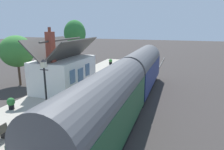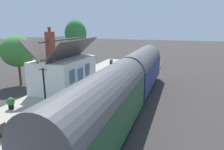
{
  "view_description": "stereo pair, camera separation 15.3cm",
  "coord_description": "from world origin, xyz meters",
  "px_view_note": "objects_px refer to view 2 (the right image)",
  "views": [
    {
      "loc": [
        -17.23,
        -4.63,
        6.74
      ],
      "look_at": [
        1.09,
        1.5,
        1.99
      ],
      "focal_mm": 32.7,
      "sensor_mm": 36.0,
      "label": 1
    },
    {
      "loc": [
        -17.18,
        -4.78,
        6.74
      ],
      "look_at": [
        1.09,
        1.5,
        1.99
      ],
      "focal_mm": 32.7,
      "sensor_mm": 36.0,
      "label": 2
    }
  ],
  "objects_px": {
    "lamp_post_platform": "(44,82)",
    "bench_near_building": "(113,66)",
    "bench_mid_platform": "(107,70)",
    "tree_far_right": "(17,51)",
    "planter_by_door": "(11,103)",
    "station_sign_board": "(130,60)",
    "planter_corner_building": "(27,130)",
    "planter_edge_near": "(121,73)",
    "planter_bench_right": "(67,111)",
    "tree_mid_background": "(76,34)",
    "train": "(128,83)",
    "station_building": "(64,72)",
    "planter_edge_far": "(124,64)",
    "planter_bench_left": "(111,62)"
  },
  "relations": [
    {
      "from": "bench_mid_platform",
      "to": "planter_bench_right",
      "type": "xyz_separation_m",
      "value": [
        -11.46,
        -1.44,
        -0.19
      ]
    },
    {
      "from": "lamp_post_platform",
      "to": "tree_mid_background",
      "type": "bearing_deg",
      "value": 24.71
    },
    {
      "from": "planter_corner_building",
      "to": "lamp_post_platform",
      "type": "height_order",
      "value": "lamp_post_platform"
    },
    {
      "from": "train",
      "to": "planter_edge_far",
      "type": "bearing_deg",
      "value": 17.12
    },
    {
      "from": "train",
      "to": "lamp_post_platform",
      "type": "distance_m",
      "value": 7.23
    },
    {
      "from": "station_building",
      "to": "lamp_post_platform",
      "type": "relative_size",
      "value": 1.59
    },
    {
      "from": "lamp_post_platform",
      "to": "tree_mid_background",
      "type": "xyz_separation_m",
      "value": [
        22.23,
        10.23,
        1.56
      ]
    },
    {
      "from": "planter_bench_left",
      "to": "station_sign_board",
      "type": "distance_m",
      "value": 3.91
    },
    {
      "from": "planter_edge_near",
      "to": "planter_bench_right",
      "type": "bearing_deg",
      "value": 177.81
    },
    {
      "from": "bench_mid_platform",
      "to": "tree_mid_background",
      "type": "relative_size",
      "value": 0.19
    },
    {
      "from": "lamp_post_platform",
      "to": "tree_far_right",
      "type": "xyz_separation_m",
      "value": [
        9.19,
        10.42,
        0.12
      ]
    },
    {
      "from": "station_building",
      "to": "planter_bench_right",
      "type": "height_order",
      "value": "station_building"
    },
    {
      "from": "planter_by_door",
      "to": "tree_mid_background",
      "type": "bearing_deg",
      "value": 16.35
    },
    {
      "from": "planter_corner_building",
      "to": "tree_far_right",
      "type": "bearing_deg",
      "value": 44.05
    },
    {
      "from": "bench_near_building",
      "to": "planter_corner_building",
      "type": "xyz_separation_m",
      "value": [
        -16.95,
        -0.88,
        -0.18
      ]
    },
    {
      "from": "station_building",
      "to": "bench_mid_platform",
      "type": "bearing_deg",
      "value": -15.47
    },
    {
      "from": "train",
      "to": "planter_edge_near",
      "type": "xyz_separation_m",
      "value": [
        6.7,
        2.52,
        -0.8
      ]
    },
    {
      "from": "bench_near_building",
      "to": "planter_bench_left",
      "type": "height_order",
      "value": "bench_near_building"
    },
    {
      "from": "planter_corner_building",
      "to": "planter_edge_near",
      "type": "bearing_deg",
      "value": -4.53
    },
    {
      "from": "bench_near_building",
      "to": "planter_edge_far",
      "type": "height_order",
      "value": "planter_edge_far"
    },
    {
      "from": "planter_edge_far",
      "to": "bench_near_building",
      "type": "bearing_deg",
      "value": 144.04
    },
    {
      "from": "bench_mid_platform",
      "to": "tree_far_right",
      "type": "bearing_deg",
      "value": 115.15
    },
    {
      "from": "planter_by_door",
      "to": "station_sign_board",
      "type": "bearing_deg",
      "value": -15.52
    },
    {
      "from": "train",
      "to": "tree_far_right",
      "type": "height_order",
      "value": "tree_far_right"
    },
    {
      "from": "planter_edge_far",
      "to": "tree_far_right",
      "type": "height_order",
      "value": "tree_far_right"
    },
    {
      "from": "planter_corner_building",
      "to": "planter_bench_right",
      "type": "relative_size",
      "value": 1.08
    },
    {
      "from": "bench_mid_platform",
      "to": "planter_edge_far",
      "type": "xyz_separation_m",
      "value": [
        4.04,
        -0.96,
        0.06
      ]
    },
    {
      "from": "planter_edge_far",
      "to": "planter_corner_building",
      "type": "distance_m",
      "value": 18.45
    },
    {
      "from": "planter_edge_far",
      "to": "planter_bench_right",
      "type": "height_order",
      "value": "planter_edge_far"
    },
    {
      "from": "planter_by_door",
      "to": "tree_mid_background",
      "type": "distance_m",
      "value": 21.89
    },
    {
      "from": "lamp_post_platform",
      "to": "bench_near_building",
      "type": "bearing_deg",
      "value": 5.3
    },
    {
      "from": "station_building",
      "to": "planter_bench_right",
      "type": "xyz_separation_m",
      "value": [
        -5.0,
        -3.23,
        -1.28
      ]
    },
    {
      "from": "planter_bench_right",
      "to": "bench_near_building",
      "type": "bearing_deg",
      "value": 6.4
    },
    {
      "from": "station_sign_board",
      "to": "bench_near_building",
      "type": "bearing_deg",
      "value": 135.18
    },
    {
      "from": "train",
      "to": "planter_corner_building",
      "type": "xyz_separation_m",
      "value": [
        -7.34,
        3.63,
        -0.93
      ]
    },
    {
      "from": "planter_bench_right",
      "to": "train",
      "type": "bearing_deg",
      "value": -33.79
    },
    {
      "from": "planter_edge_far",
      "to": "station_sign_board",
      "type": "height_order",
      "value": "station_sign_board"
    },
    {
      "from": "train",
      "to": "station_building",
      "type": "relative_size",
      "value": 3.43
    },
    {
      "from": "planter_bench_right",
      "to": "tree_far_right",
      "type": "xyz_separation_m",
      "value": [
        7.2,
        10.51,
        2.61
      ]
    },
    {
      "from": "planter_edge_near",
      "to": "tree_mid_background",
      "type": "distance_m",
      "value": 14.64
    },
    {
      "from": "tree_mid_background",
      "to": "bench_mid_platform",
      "type": "bearing_deg",
      "value": -134.66
    },
    {
      "from": "tree_far_right",
      "to": "bench_mid_platform",
      "type": "bearing_deg",
      "value": -64.85
    },
    {
      "from": "planter_edge_far",
      "to": "planter_corner_building",
      "type": "bearing_deg",
      "value": 179.36
    },
    {
      "from": "planter_edge_near",
      "to": "planter_by_door",
      "type": "relative_size",
      "value": 0.93
    },
    {
      "from": "train",
      "to": "tree_far_right",
      "type": "distance_m",
      "value": 13.84
    },
    {
      "from": "planter_bench_right",
      "to": "lamp_post_platform",
      "type": "xyz_separation_m",
      "value": [
        -1.99,
        0.09,
        2.49
      ]
    },
    {
      "from": "train",
      "to": "tree_mid_background",
      "type": "xyz_separation_m",
      "value": [
        15.84,
        13.26,
        3.11
      ]
    },
    {
      "from": "planter_edge_near",
      "to": "planter_bench_right",
      "type": "height_order",
      "value": "planter_edge_near"
    },
    {
      "from": "planter_edge_far",
      "to": "planter_bench_right",
      "type": "distance_m",
      "value": 15.51
    },
    {
      "from": "planter_bench_left",
      "to": "train",
      "type": "bearing_deg",
      "value": -155.55
    }
  ]
}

